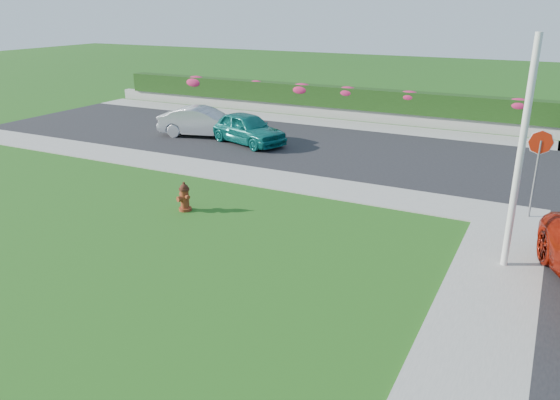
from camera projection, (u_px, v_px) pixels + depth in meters
The scene contains 18 objects.
ground at pixel (118, 301), 11.57m from camera, with size 120.00×120.00×0.00m, color black.
street_far at pixel (247, 138), 25.44m from camera, with size 26.00×8.00×0.04m, color black.
sidewalk_far at pixel (161, 162), 21.67m from camera, with size 24.00×2.00×0.04m, color gray.
curb_corner at pixel (512, 216), 16.12m from camera, with size 2.00×2.00×0.04m, color gray.
sidewalk_beyond at pixel (363, 126), 27.92m from camera, with size 34.00×2.00×0.04m, color gray.
retaining_wall at pixel (373, 116), 29.09m from camera, with size 34.00×0.40×0.60m, color gray.
hedge at pixel (374, 100), 28.88m from camera, with size 32.00×0.90×1.10m, color black.
fire_hydrant at pixel (184, 197), 16.48m from camera, with size 0.47×0.45×0.90m.
sedan_teal at pixel (247, 128), 24.24m from camera, with size 1.61×4.00×1.36m, color #0C625B.
sedan_silver at pixel (203, 122), 25.59m from camera, with size 1.43×4.10×1.35m, color #979A9E.
utility_pole at pixel (520, 157), 12.19m from camera, with size 0.16×0.16×5.39m, color silver.
stop_sign at pixel (539, 153), 15.39m from camera, with size 0.69×0.22×2.63m.
flower_clump_a at pixel (196, 82), 33.54m from camera, with size 1.48×0.95×0.74m, color #C32150.
flower_clump_b at pixel (256, 85), 31.71m from camera, with size 1.02×0.66×0.51m, color #C32150.
flower_clump_c at pixel (302, 89), 30.48m from camera, with size 1.37×0.88×0.68m, color #C32150.
flower_clump_d at pixel (348, 92), 29.32m from camera, with size 1.25×0.80×0.62m, color #C32150.
flower_clump_e at pixel (409, 97), 27.89m from camera, with size 1.20×0.77×0.60m, color #C32150.
flower_clump_f at pixel (519, 105), 25.67m from camera, with size 1.26×0.81×0.63m, color #C32150.
Camera 1 is at (7.68, -7.49, 5.93)m, focal length 35.00 mm.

